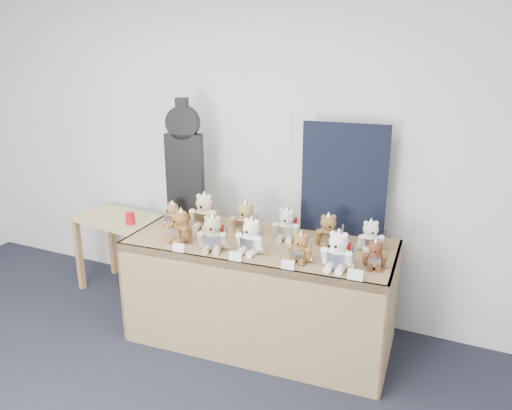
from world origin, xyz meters
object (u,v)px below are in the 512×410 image
at_px(teddy_back_centre_right, 287,225).
at_px(teddy_back_right, 328,231).
at_px(teddy_front_end, 375,255).
at_px(teddy_back_far_left, 173,215).
at_px(teddy_front_far_right, 338,252).
at_px(teddy_back_centre_left, 245,220).
at_px(teddy_back_left, 204,212).
at_px(side_table, 123,231).
at_px(red_cup, 130,218).
at_px(teddy_front_left, 213,234).
at_px(teddy_back_end, 370,237).
at_px(teddy_front_right, 300,248).
at_px(display_table, 257,267).
at_px(teddy_front_far_left, 181,227).
at_px(teddy_front_centre, 251,237).
at_px(guitar_case, 184,161).

distance_m(teddy_back_centre_right, teddy_back_right, 0.32).
height_order(teddy_front_end, teddy_back_far_left, teddy_back_far_left).
distance_m(teddy_front_far_right, teddy_back_centre_right, 0.60).
xyz_separation_m(teddy_front_end, teddy_back_centre_left, (-1.04, 0.20, 0.03)).
bearing_deg(teddy_back_left, side_table, 161.62).
distance_m(red_cup, teddy_front_left, 1.14).
height_order(red_cup, teddy_back_end, teddy_back_end).
distance_m(teddy_back_centre_right, teddy_back_end, 0.62).
distance_m(red_cup, teddy_front_end, 2.18).
bearing_deg(teddy_front_left, teddy_back_centre_left, 61.64).
xyz_separation_m(red_cup, teddy_front_left, (1.06, -0.40, 0.16)).
relative_size(teddy_front_left, teddy_back_right, 1.10).
bearing_deg(teddy_back_end, teddy_front_left, 179.29).
bearing_deg(teddy_back_centre_right, teddy_front_right, -63.72).
distance_m(red_cup, teddy_back_left, 0.79).
distance_m(teddy_back_left, teddy_back_centre_left, 0.36).
bearing_deg(teddy_back_centre_right, side_table, 168.53).
bearing_deg(teddy_back_centre_right, teddy_front_far_right, -43.20).
xyz_separation_m(display_table, teddy_back_end, (0.77, 0.25, 0.28)).
bearing_deg(display_table, side_table, 164.77).
bearing_deg(teddy_front_far_left, teddy_front_centre, 19.20).
relative_size(display_table, teddy_front_left, 6.93).
bearing_deg(teddy_front_centre, teddy_front_end, 12.25).
bearing_deg(display_table, guitar_case, 154.75).
bearing_deg(teddy_front_right, teddy_front_centre, -178.07).
height_order(teddy_front_end, teddy_back_left, teddy_back_left).
relative_size(guitar_case, teddy_front_centre, 3.49).
height_order(teddy_front_left, teddy_front_far_right, same).
height_order(display_table, teddy_front_far_left, teddy_front_far_left).
relative_size(teddy_back_left, teddy_back_end, 1.24).
relative_size(teddy_front_end, teddy_back_centre_left, 0.74).
height_order(teddy_front_left, teddy_front_end, teddy_front_left).
xyz_separation_m(display_table, teddy_back_centre_left, (-0.18, 0.18, 0.29)).
bearing_deg(teddy_back_right, display_table, 178.90).
height_order(side_table, teddy_back_right, teddy_back_right).
height_order(teddy_front_far_left, teddy_front_far_right, teddy_front_far_right).
bearing_deg(teddy_front_centre, teddy_front_far_left, -172.95).
bearing_deg(display_table, teddy_front_end, -5.21).
distance_m(teddy_front_left, teddy_front_far_right, 0.90).
relative_size(teddy_front_far_left, teddy_back_right, 1.04).
height_order(guitar_case, teddy_back_left, guitar_case).
xyz_separation_m(red_cup, teddy_front_end, (2.17, -0.21, 0.13)).
height_order(teddy_front_left, teddy_back_far_left, teddy_front_left).
height_order(teddy_front_left, teddy_back_end, teddy_front_left).
relative_size(display_table, teddy_front_far_left, 7.37).
height_order(guitar_case, teddy_front_right, guitar_case).
xyz_separation_m(side_table, teddy_back_centre_left, (1.30, -0.12, 0.34)).
relative_size(red_cup, teddy_front_far_left, 0.40).
distance_m(side_table, guitar_case, 0.99).
bearing_deg(teddy_back_left, teddy_back_centre_left, -10.10).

